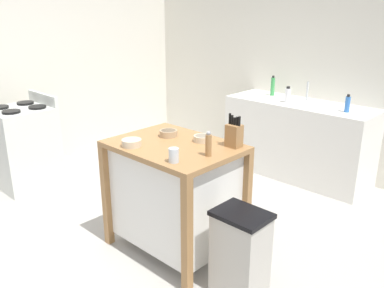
% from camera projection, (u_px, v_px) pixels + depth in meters
% --- Properties ---
extents(ground_plane, '(6.20, 6.20, 0.00)m').
position_uv_depth(ground_plane, '(139.00, 245.00, 3.40)').
color(ground_plane, '#ADA8A0').
rests_on(ground_plane, ground).
extents(wall_back, '(4.84, 0.10, 2.60)m').
position_uv_depth(wall_back, '(305.00, 61.00, 4.77)').
color(wall_back, silver).
rests_on(wall_back, ground).
extents(wall_left, '(0.10, 3.20, 2.60)m').
position_uv_depth(wall_left, '(75.00, 56.00, 5.25)').
color(wall_left, silver).
rests_on(wall_left, ground).
extents(kitchen_island, '(0.98, 0.73, 0.91)m').
position_uv_depth(kitchen_island, '(175.00, 192.00, 3.22)').
color(kitchen_island, '#9E7042').
rests_on(kitchen_island, ground).
extents(knife_block, '(0.11, 0.09, 0.25)m').
position_uv_depth(knife_block, '(234.00, 135.00, 3.00)').
color(knife_block, '#9E7042').
rests_on(knife_block, kitchen_island).
extents(bowl_ceramic_wide, '(0.13, 0.13, 0.05)m').
position_uv_depth(bowl_ceramic_wide, '(202.00, 138.00, 3.14)').
color(bowl_ceramic_wide, beige).
rests_on(bowl_ceramic_wide, kitchen_island).
extents(bowl_stoneware_deep, '(0.15, 0.15, 0.05)m').
position_uv_depth(bowl_stoneware_deep, '(132.00, 143.00, 3.03)').
color(bowl_stoneware_deep, beige).
rests_on(bowl_stoneware_deep, kitchen_island).
extents(bowl_ceramic_small, '(0.14, 0.14, 0.05)m').
position_uv_depth(bowl_ceramic_small, '(168.00, 133.00, 3.26)').
color(bowl_ceramic_small, tan).
rests_on(bowl_ceramic_small, kitchen_island).
extents(drinking_cup, '(0.07, 0.07, 0.10)m').
position_uv_depth(drinking_cup, '(174.00, 155.00, 2.71)').
color(drinking_cup, silver).
rests_on(drinking_cup, kitchen_island).
extents(pepper_grinder, '(0.04, 0.04, 0.18)m').
position_uv_depth(pepper_grinder, '(208.00, 144.00, 2.81)').
color(pepper_grinder, '#9E7042').
rests_on(pepper_grinder, kitchen_island).
extents(trash_bin, '(0.36, 0.28, 0.63)m').
position_uv_depth(trash_bin, '(240.00, 254.00, 2.74)').
color(trash_bin, '#B7B2A8').
rests_on(trash_bin, ground).
extents(sink_counter, '(1.68, 0.60, 0.88)m').
position_uv_depth(sink_counter, '(297.00, 139.00, 4.70)').
color(sink_counter, white).
rests_on(sink_counter, ground).
extents(sink_faucet, '(0.02, 0.02, 0.22)m').
position_uv_depth(sink_faucet, '(307.00, 91.00, 4.62)').
color(sink_faucet, '#B7BCC1').
rests_on(sink_faucet, sink_counter).
extents(bottle_dish_soap, '(0.05, 0.05, 0.18)m').
position_uv_depth(bottle_dish_soap, '(347.00, 104.00, 4.12)').
color(bottle_dish_soap, blue).
rests_on(bottle_dish_soap, sink_counter).
extents(bottle_hand_soap, '(0.05, 0.05, 0.24)m').
position_uv_depth(bottle_hand_soap, '(273.00, 86.00, 4.89)').
color(bottle_hand_soap, green).
rests_on(bottle_hand_soap, sink_counter).
extents(bottle_spray_cleaner, '(0.07, 0.07, 0.18)m').
position_uv_depth(bottle_spray_cleaner, '(288.00, 95.00, 4.54)').
color(bottle_spray_cleaner, white).
rests_on(bottle_spray_cleaner, sink_counter).
extents(stove, '(0.60, 0.60, 1.00)m').
position_uv_depth(stove, '(24.00, 146.00, 4.44)').
color(stove, silver).
rests_on(stove, ground).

